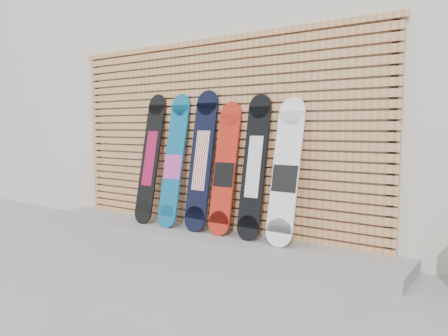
# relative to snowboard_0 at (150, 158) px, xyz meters

# --- Properties ---
(ground) EXTENTS (80.00, 80.00, 0.00)m
(ground) POSITION_rel_snowboard_0_xyz_m (0.93, -0.77, -0.91)
(ground) COLOR gray
(ground) RESTS_ON ground
(building) EXTENTS (12.00, 5.00, 3.60)m
(building) POSITION_rel_snowboard_0_xyz_m (1.43, 2.73, 0.89)
(building) COLOR beige
(building) RESTS_ON ground
(concrete_step) EXTENTS (4.60, 0.70, 0.12)m
(concrete_step) POSITION_rel_snowboard_0_xyz_m (0.78, -0.09, -0.85)
(concrete_step) COLOR gray
(concrete_step) RESTS_ON ground
(slat_wall) EXTENTS (4.26, 0.08, 2.29)m
(slat_wall) POSITION_rel_snowboard_0_xyz_m (0.78, 0.20, 0.30)
(slat_wall) COLOR #BD804E
(slat_wall) RESTS_ON ground
(snowboard_0) EXTENTS (0.27, 0.35, 1.58)m
(snowboard_0) POSITION_rel_snowboard_0_xyz_m (0.00, 0.00, 0.00)
(snowboard_0) COLOR black
(snowboard_0) RESTS_ON concrete_step
(snowboard_1) EXTENTS (0.27, 0.35, 1.57)m
(snowboard_1) POSITION_rel_snowboard_0_xyz_m (0.39, -0.00, -0.02)
(snowboard_1) COLOR #0D5982
(snowboard_1) RESTS_ON concrete_step
(snowboard_2) EXTENTS (0.29, 0.32, 1.59)m
(snowboard_2) POSITION_rel_snowboard_0_xyz_m (0.78, 0.02, 0.01)
(snowboard_2) COLOR black
(snowboard_2) RESTS_ON concrete_step
(snowboard_3) EXTENTS (0.27, 0.31, 1.45)m
(snowboard_3) POSITION_rel_snowboard_0_xyz_m (1.11, 0.02, -0.07)
(snowboard_3) COLOR #B12012
(snowboard_3) RESTS_ON concrete_step
(snowboard_4) EXTENTS (0.26, 0.30, 1.52)m
(snowboard_4) POSITION_rel_snowboard_0_xyz_m (1.48, 0.03, -0.03)
(snowboard_4) COLOR black
(snowboard_4) RESTS_ON concrete_step
(snowboard_5) EXTENTS (0.29, 0.34, 1.47)m
(snowboard_5) POSITION_rel_snowboard_0_xyz_m (1.85, 0.00, -0.06)
(snowboard_5) COLOR white
(snowboard_5) RESTS_ON concrete_step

